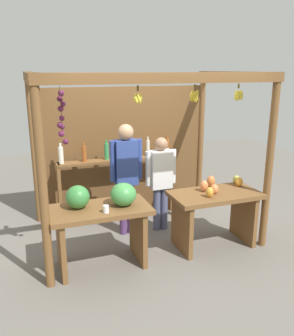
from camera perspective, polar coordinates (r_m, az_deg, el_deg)
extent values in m
plane|color=slate|center=(5.50, -0.68, -10.24)|extent=(12.00, 12.00, 0.00)
cylinder|color=brown|center=(3.91, -16.47, -3.11)|extent=(0.10, 0.10, 2.37)
cylinder|color=brown|center=(4.96, 19.11, 0.59)|extent=(0.10, 0.10, 2.37)
cylinder|color=brown|center=(5.77, -17.73, 2.72)|extent=(0.10, 0.10, 2.37)
cylinder|color=brown|center=(6.53, 8.66, 4.73)|extent=(0.10, 0.10, 2.37)
cube|color=brown|center=(4.05, 3.78, 14.30)|extent=(3.00, 0.12, 0.12)
cube|color=brown|center=(4.68, -18.35, 13.75)|extent=(0.12, 2.02, 0.12)
cube|color=brown|center=(5.59, 13.91, 14.25)|extent=(0.12, 2.02, 0.12)
cube|color=brown|center=(6.03, -3.76, 2.82)|extent=(2.90, 0.04, 2.13)
cylinder|color=brown|center=(4.31, 7.70, 12.81)|extent=(0.02, 0.02, 0.06)
ellipsoid|color=gold|center=(4.33, 8.08, 11.61)|extent=(0.04, 0.05, 0.12)
ellipsoid|color=gold|center=(4.35, 7.80, 11.21)|extent=(0.06, 0.06, 0.13)
ellipsoid|color=gold|center=(4.35, 7.47, 11.28)|extent=(0.07, 0.04, 0.12)
ellipsoid|color=gold|center=(4.33, 7.36, 11.47)|extent=(0.06, 0.05, 0.12)
ellipsoid|color=gold|center=(4.32, 7.15, 11.42)|extent=(0.06, 0.08, 0.13)
ellipsoid|color=gold|center=(4.30, 7.44, 11.56)|extent=(0.05, 0.07, 0.12)
ellipsoid|color=gold|center=(4.29, 7.62, 11.16)|extent=(0.08, 0.06, 0.13)
ellipsoid|color=gold|center=(4.28, 7.97, 11.40)|extent=(0.07, 0.04, 0.12)
ellipsoid|color=gold|center=(4.31, 8.02, 11.55)|extent=(0.05, 0.05, 0.12)
cylinder|color=brown|center=(4.70, 14.56, 12.69)|extent=(0.02, 0.02, 0.06)
ellipsoid|color=yellow|center=(4.73, 14.78, 11.34)|extent=(0.04, 0.06, 0.13)
ellipsoid|color=yellow|center=(4.74, 14.51, 11.16)|extent=(0.07, 0.07, 0.13)
ellipsoid|color=yellow|center=(4.75, 14.30, 11.14)|extent=(0.06, 0.04, 0.13)
ellipsoid|color=yellow|center=(4.73, 14.14, 11.43)|extent=(0.07, 0.05, 0.13)
ellipsoid|color=yellow|center=(4.71, 14.19, 11.22)|extent=(0.06, 0.08, 0.13)
ellipsoid|color=yellow|center=(4.69, 14.17, 11.23)|extent=(0.04, 0.06, 0.13)
ellipsoid|color=yellow|center=(4.67, 14.42, 11.22)|extent=(0.05, 0.05, 0.13)
ellipsoid|color=yellow|center=(4.68, 14.76, 11.28)|extent=(0.08, 0.04, 0.13)
ellipsoid|color=yellow|center=(4.70, 14.99, 11.21)|extent=(0.07, 0.07, 0.13)
cylinder|color=brown|center=(3.98, -1.51, 12.72)|extent=(0.02, 0.02, 0.06)
ellipsoid|color=yellow|center=(4.00, -1.04, 11.26)|extent=(0.04, 0.06, 0.11)
ellipsoid|color=yellow|center=(4.01, -1.49, 11.20)|extent=(0.07, 0.05, 0.11)
ellipsoid|color=yellow|center=(4.00, -1.90, 11.25)|extent=(0.07, 0.07, 0.12)
ellipsoid|color=yellow|center=(3.97, -1.78, 11.08)|extent=(0.06, 0.07, 0.11)
ellipsoid|color=yellow|center=(3.97, -1.29, 11.02)|extent=(0.07, 0.04, 0.11)
cylinder|color=#4C422D|center=(4.04, -13.66, 8.85)|extent=(0.01, 0.01, 0.55)
sphere|color=#511938|center=(4.05, -13.69, 11.64)|extent=(0.07, 0.07, 0.07)
sphere|color=#47142D|center=(4.04, -13.88, 10.77)|extent=(0.07, 0.07, 0.07)
sphere|color=#601E42|center=(4.05, -13.39, 10.01)|extent=(0.06, 0.06, 0.06)
sphere|color=#601E42|center=(4.07, -13.75, 9.27)|extent=(0.07, 0.07, 0.07)
sphere|color=#601E42|center=(4.02, -13.57, 7.80)|extent=(0.06, 0.06, 0.06)
sphere|color=#511938|center=(4.04, -13.85, 6.73)|extent=(0.07, 0.07, 0.07)
sphere|color=#511938|center=(4.05, -13.52, 6.49)|extent=(0.06, 0.06, 0.06)
sphere|color=#601E42|center=(4.07, -13.63, 5.38)|extent=(0.07, 0.07, 0.07)
sphere|color=#511938|center=(4.12, -13.00, 4.15)|extent=(0.06, 0.06, 0.06)
cube|color=brown|center=(4.36, -7.61, -6.71)|extent=(1.22, 0.64, 0.06)
cube|color=brown|center=(4.46, -13.69, -12.02)|extent=(0.06, 0.58, 0.72)
cube|color=brown|center=(4.64, -1.44, -10.45)|extent=(0.06, 0.58, 0.72)
ellipsoid|color=#429347|center=(4.34, -3.83, -4.25)|extent=(0.45, 0.45, 0.29)
ellipsoid|color=#38843D|center=(4.33, -11.10, -4.60)|extent=(0.40, 0.40, 0.28)
cylinder|color=white|center=(4.18, -6.63, -6.59)|extent=(0.07, 0.07, 0.09)
cube|color=brown|center=(4.92, 10.93, -4.25)|extent=(1.22, 0.64, 0.06)
cube|color=brown|center=(4.85, 5.64, -9.31)|extent=(0.06, 0.58, 0.72)
cube|color=brown|center=(5.31, 15.30, -7.53)|extent=(0.06, 0.58, 0.72)
ellipsoid|color=#CC7038|center=(5.11, 10.28, -2.13)|extent=(0.17, 0.17, 0.16)
ellipsoid|color=gold|center=(4.70, 10.07, -3.86)|extent=(0.14, 0.14, 0.14)
ellipsoid|color=gold|center=(5.22, 14.61, -2.16)|extent=(0.14, 0.14, 0.13)
ellipsoid|color=#E07F47|center=(4.91, 9.18, -2.86)|extent=(0.15, 0.15, 0.15)
ellipsoid|color=#E07F47|center=(4.84, 10.80, -3.34)|extent=(0.15, 0.15, 0.13)
ellipsoid|color=#A8B24C|center=(5.34, 14.23, -1.80)|extent=(0.11, 0.11, 0.12)
cube|color=brown|center=(5.74, -13.88, -4.15)|extent=(0.05, 0.20, 1.00)
cube|color=brown|center=(6.19, 3.74, -2.26)|extent=(0.05, 0.20, 1.00)
cube|color=brown|center=(5.76, -4.84, 1.32)|extent=(1.89, 0.22, 0.04)
cylinder|color=silver|center=(5.57, -13.71, 2.00)|extent=(0.08, 0.08, 0.26)
cylinder|color=silver|center=(5.53, -13.81, 3.59)|extent=(0.03, 0.03, 0.06)
cylinder|color=#994C1E|center=(5.62, -10.10, 2.22)|extent=(0.08, 0.08, 0.24)
cylinder|color=#994C1E|center=(5.58, -10.18, 3.71)|extent=(0.03, 0.03, 0.06)
cylinder|color=#338C4C|center=(5.68, -6.54, 2.64)|extent=(0.07, 0.07, 0.26)
cylinder|color=#338C4C|center=(5.65, -6.59, 4.23)|extent=(0.03, 0.03, 0.06)
cylinder|color=#338C4C|center=(5.77, -3.12, 3.07)|extent=(0.06, 0.06, 0.29)
cylinder|color=#338C4C|center=(5.73, -3.14, 4.80)|extent=(0.03, 0.03, 0.06)
cylinder|color=silver|center=(5.87, 0.14, 3.20)|extent=(0.06, 0.06, 0.27)
cylinder|color=silver|center=(5.84, 0.14, 4.77)|extent=(0.03, 0.03, 0.06)
cylinder|color=#994C1E|center=(6.00, 3.25, 3.46)|extent=(0.07, 0.07, 0.27)
cylinder|color=#994C1E|center=(5.96, 3.27, 5.01)|extent=(0.03, 0.03, 0.06)
cylinder|color=#573668|center=(5.30, -3.88, -6.69)|extent=(0.11, 0.11, 0.78)
cylinder|color=#573668|center=(5.33, -2.64, -6.53)|extent=(0.11, 0.11, 0.78)
cube|color=#2D428C|center=(5.09, -3.38, 0.90)|extent=(0.32, 0.19, 0.66)
cylinder|color=#2D428C|center=(5.03, -5.58, 1.06)|extent=(0.08, 0.08, 0.59)
cylinder|color=#2D428C|center=(5.14, -1.25, 1.44)|extent=(0.08, 0.08, 0.59)
sphere|color=tan|center=(4.99, -3.46, 5.80)|extent=(0.22, 0.22, 0.22)
cylinder|color=#4D5375|center=(5.45, 1.59, -6.59)|extent=(0.11, 0.11, 0.68)
cylinder|color=#4D5375|center=(5.49, 2.76, -6.43)|extent=(0.11, 0.11, 0.68)
cube|color=white|center=(5.26, 2.25, -0.21)|extent=(0.32, 0.19, 0.57)
cylinder|color=white|center=(5.19, 0.20, -0.11)|extent=(0.08, 0.08, 0.51)
cylinder|color=white|center=(5.33, 4.25, 0.29)|extent=(0.08, 0.08, 0.51)
sphere|color=#997051|center=(5.17, 2.29, 3.88)|extent=(0.20, 0.20, 0.20)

